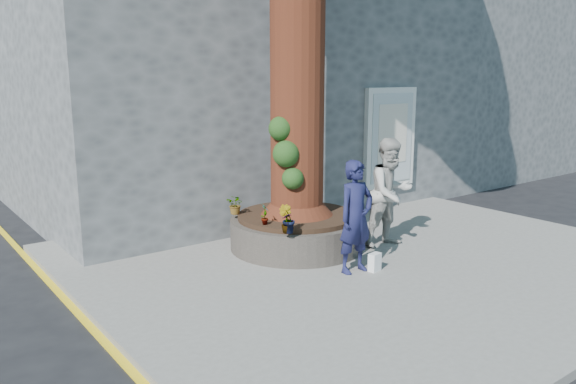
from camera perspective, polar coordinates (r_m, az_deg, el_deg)
ground at (r=7.97m, az=5.27°, el=-10.91°), size 120.00×120.00×0.00m
pavement at (r=9.60m, az=7.92°, el=-6.58°), size 9.00×8.00×0.12m
yellow_line at (r=7.37m, az=-18.89°, el=-13.49°), size 0.10×30.00×0.01m
stone_shop at (r=14.66m, az=-6.48°, el=12.10°), size 10.30×8.30×6.30m
neighbour_shop at (r=19.97m, az=14.09°, el=11.29°), size 6.00×8.00×6.00m
planter at (r=9.77m, az=0.90°, el=-3.98°), size 2.30×2.30×0.60m
man at (r=8.50m, az=6.91°, el=-2.52°), size 0.63×0.42×1.72m
woman at (r=9.89m, az=10.39°, el=-0.07°), size 0.97×0.78×1.90m
shopping_bag at (r=8.76m, az=8.80°, el=-7.06°), size 0.22×0.15×0.28m
plant_a at (r=8.96m, az=-2.37°, el=-2.23°), size 0.21×0.23×0.36m
plant_b at (r=8.48m, az=-0.09°, el=-2.77°), size 0.33×0.33×0.43m
plant_c at (r=8.50m, az=-0.09°, el=-3.17°), size 0.20×0.20×0.31m
plant_d at (r=9.67m, az=-5.32°, el=-1.27°), size 0.37×0.39×0.34m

